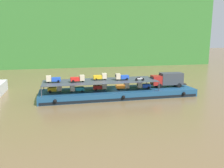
{
  "coord_description": "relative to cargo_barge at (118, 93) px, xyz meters",
  "views": [
    {
      "loc": [
        -11.77,
        -45.42,
        12.09
      ],
      "look_at": [
        -1.37,
        0.0,
        2.7
      ],
      "focal_mm": 36.97,
      "sensor_mm": 36.0,
      "label": 1
    }
  ],
  "objects": [
    {
      "name": "ground_plane",
      "position": [
        0.0,
        0.02,
        -0.75
      ],
      "size": [
        400.0,
        400.0,
        0.0
      ],
      "primitive_type": "plane",
      "color": "brown"
    },
    {
      "name": "hillside_far_bank",
      "position": [
        0.0,
        68.22,
        19.18
      ],
      "size": [
        111.58,
        41.22,
        35.38
      ],
      "color": "#33702D",
      "rests_on": "ground"
    },
    {
      "name": "mini_truck_upper_bow",
      "position": [
        0.6,
        -0.35,
        3.44
      ],
      "size": [
        2.77,
        1.26,
        1.38
      ],
      "color": "#1E47B7",
      "rests_on": "cargo_rack"
    },
    {
      "name": "covered_lorry",
      "position": [
        11.07,
        -0.05,
        2.45
      ],
      "size": [
        7.92,
        2.55,
        3.1
      ],
      "color": "maroon",
      "rests_on": "cargo_barge"
    },
    {
      "name": "motorcycle_upper_port",
      "position": [
        3.9,
        -2.02,
        3.18
      ],
      "size": [
        1.9,
        0.55,
        0.87
      ],
      "color": "black",
      "rests_on": "cargo_rack"
    },
    {
      "name": "cargo_rack",
      "position": [
        -3.8,
        0.02,
        2.69
      ],
      "size": [
        22.9,
        6.82,
        2.0
      ],
      "color": "#383D47",
      "rests_on": "cargo_barge"
    },
    {
      "name": "mini_truck_upper_mid",
      "position": [
        -8.39,
        -0.52,
        3.44
      ],
      "size": [
        2.78,
        1.26,
        1.38
      ],
      "color": "red",
      "rests_on": "cargo_rack"
    },
    {
      "name": "mini_truck_lower_stern",
      "position": [
        -12.83,
        0.32,
        1.44
      ],
      "size": [
        2.75,
        1.21,
        1.38
      ],
      "color": "gold",
      "rests_on": "cargo_barge"
    },
    {
      "name": "mini_truck_lower_mid",
      "position": [
        -3.81,
        0.26,
        1.44
      ],
      "size": [
        2.79,
        1.29,
        1.38
      ],
      "color": "red",
      "rests_on": "cargo_barge"
    },
    {
      "name": "mini_truck_upper_fore",
      "position": [
        -3.68,
        0.8,
        3.44
      ],
      "size": [
        2.79,
        1.28,
        1.38
      ],
      "color": "gold",
      "rests_on": "cargo_rack"
    },
    {
      "name": "mini_truck_upper_stern",
      "position": [
        -13.08,
        0.13,
        3.44
      ],
      "size": [
        2.74,
        1.21,
        1.38
      ],
      "color": "#1E47B7",
      "rests_on": "cargo_rack"
    },
    {
      "name": "mini_truck_lower_aft",
      "position": [
        -8.63,
        -0.46,
        1.44
      ],
      "size": [
        2.75,
        1.22,
        1.38
      ],
      "color": "teal",
      "rests_on": "cargo_barge"
    },
    {
      "name": "cargo_barge",
      "position": [
        0.0,
        0.0,
        0.0
      ],
      "size": [
        32.1,
        8.15,
        1.5
      ],
      "color": "navy",
      "rests_on": "ground"
    },
    {
      "name": "mini_truck_lower_bow",
      "position": [
        5.3,
        -0.51,
        1.44
      ],
      "size": [
        2.76,
        1.23,
        1.38
      ],
      "color": "#1E47B7",
      "rests_on": "cargo_barge"
    },
    {
      "name": "mini_truck_lower_fore",
      "position": [
        0.88,
        -0.26,
        1.44
      ],
      "size": [
        2.74,
        1.2,
        1.38
      ],
      "color": "orange",
      "rests_on": "cargo_barge"
    }
  ]
}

